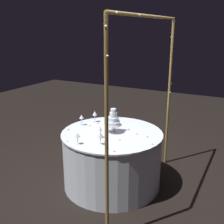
% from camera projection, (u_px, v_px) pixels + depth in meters
% --- Properties ---
extents(ground_plane, '(12.00, 12.00, 0.00)m').
position_uv_depth(ground_plane, '(112.00, 183.00, 3.88)').
color(ground_plane, black).
extents(decorative_arch, '(1.98, 0.06, 2.23)m').
position_uv_depth(decorative_arch, '(146.00, 85.00, 3.25)').
color(decorative_arch, olive).
rests_on(decorative_arch, ground).
extents(main_table, '(1.35, 1.35, 0.76)m').
position_uv_depth(main_table, '(112.00, 159.00, 3.76)').
color(main_table, silver).
rests_on(main_table, ground).
extents(tiered_cake, '(0.22, 0.22, 0.32)m').
position_uv_depth(tiered_cake, '(113.00, 120.00, 3.62)').
color(tiered_cake, silver).
rests_on(tiered_cake, main_table).
extents(wine_glass_0, '(0.07, 0.07, 0.17)m').
position_uv_depth(wine_glass_0, '(95.00, 114.00, 4.03)').
color(wine_glass_0, silver).
rests_on(wine_glass_0, main_table).
extents(wine_glass_1, '(0.07, 0.07, 0.16)m').
position_uv_depth(wine_glass_1, '(100.00, 135.00, 3.24)').
color(wine_glass_1, silver).
rests_on(wine_glass_1, main_table).
extents(wine_glass_2, '(0.06, 0.06, 0.16)m').
position_uv_depth(wine_glass_2, '(82.00, 117.00, 3.89)').
color(wine_glass_2, silver).
rests_on(wine_glass_2, main_table).
extents(wine_glass_3, '(0.06, 0.06, 0.14)m').
position_uv_depth(wine_glass_3, '(78.00, 136.00, 3.26)').
color(wine_glass_3, silver).
rests_on(wine_glass_3, main_table).
extents(wine_glass_4, '(0.06, 0.06, 0.13)m').
position_uv_depth(wine_glass_4, '(117.00, 118.00, 3.92)').
color(wine_glass_4, silver).
rests_on(wine_glass_4, main_table).
extents(wine_glass_5, '(0.06, 0.06, 0.15)m').
position_uv_depth(wine_glass_5, '(100.00, 130.00, 3.44)').
color(wine_glass_5, silver).
rests_on(wine_glass_5, main_table).
extents(rose_petal_0, '(0.03, 0.03, 0.00)m').
position_uv_depth(rose_petal_0, '(98.00, 123.00, 4.00)').
color(rose_petal_0, '#E02D47').
rests_on(rose_petal_0, main_table).
extents(rose_petal_1, '(0.02, 0.03, 0.00)m').
position_uv_depth(rose_petal_1, '(120.00, 140.00, 3.41)').
color(rose_petal_1, '#E02D47').
rests_on(rose_petal_1, main_table).
extents(rose_petal_2, '(0.04, 0.04, 0.00)m').
position_uv_depth(rose_petal_2, '(153.00, 144.00, 3.28)').
color(rose_petal_2, '#E02D47').
rests_on(rose_petal_2, main_table).
extents(rose_petal_3, '(0.05, 0.04, 0.00)m').
position_uv_depth(rose_petal_3, '(69.00, 130.00, 3.75)').
color(rose_petal_3, '#E02D47').
rests_on(rose_petal_3, main_table).
extents(rose_petal_4, '(0.04, 0.03, 0.00)m').
position_uv_depth(rose_petal_4, '(90.00, 126.00, 3.90)').
color(rose_petal_4, '#E02D47').
rests_on(rose_petal_4, main_table).
extents(rose_petal_5, '(0.02, 0.03, 0.00)m').
position_uv_depth(rose_petal_5, '(115.00, 128.00, 3.80)').
color(rose_petal_5, '#E02D47').
rests_on(rose_petal_5, main_table).
extents(rose_petal_6, '(0.05, 0.05, 0.00)m').
position_uv_depth(rose_petal_6, '(129.00, 129.00, 3.76)').
color(rose_petal_6, '#E02D47').
rests_on(rose_petal_6, main_table).
extents(rose_petal_7, '(0.04, 0.04, 0.00)m').
position_uv_depth(rose_petal_7, '(112.00, 118.00, 4.23)').
color(rose_petal_7, '#E02D47').
rests_on(rose_petal_7, main_table).
extents(rose_petal_8, '(0.03, 0.03, 0.00)m').
position_uv_depth(rose_petal_8, '(148.00, 137.00, 3.50)').
color(rose_petal_8, '#E02D47').
rests_on(rose_petal_8, main_table).
extents(rose_petal_9, '(0.03, 0.04, 0.00)m').
position_uv_depth(rose_petal_9, '(114.00, 151.00, 3.09)').
color(rose_petal_9, '#E02D47').
rests_on(rose_petal_9, main_table).
extents(rose_petal_10, '(0.03, 0.02, 0.00)m').
position_uv_depth(rose_petal_10, '(67.00, 141.00, 3.37)').
color(rose_petal_10, '#E02D47').
rests_on(rose_petal_10, main_table).
extents(rose_petal_11, '(0.03, 0.04, 0.00)m').
position_uv_depth(rose_petal_11, '(112.00, 128.00, 3.81)').
color(rose_petal_11, '#E02D47').
rests_on(rose_petal_11, main_table).
extents(rose_petal_12, '(0.04, 0.04, 0.00)m').
position_uv_depth(rose_petal_12, '(137.00, 134.00, 3.60)').
color(rose_petal_12, '#E02D47').
rests_on(rose_petal_12, main_table).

